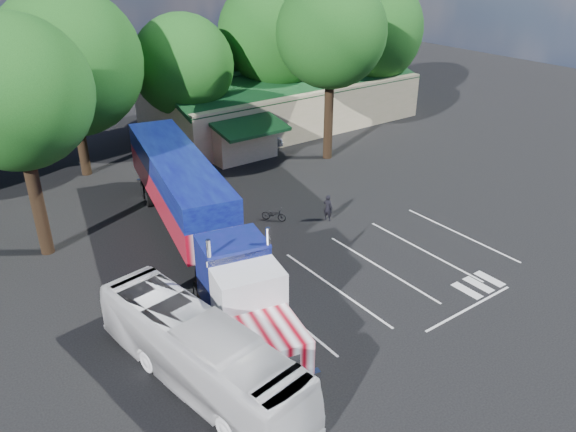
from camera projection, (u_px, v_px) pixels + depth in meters
ground at (267, 241)px, 32.10m from camera, size 120.00×120.00×0.00m
event_hall at (282, 101)px, 51.27m from camera, size 24.20×14.12×5.55m
tree_row_c at (68, 63)px, 37.65m from camera, size 10.00×10.00×13.05m
tree_row_d at (183, 66)px, 43.98m from camera, size 8.00×8.00×10.60m
tree_row_e at (273, 35)px, 48.41m from camera, size 9.60×9.60×12.90m
tree_row_f at (368, 30)px, 52.94m from camera, size 10.40×10.40×13.00m
tree_near_left at (14, 94)px, 27.01m from camera, size 7.60×7.60×12.65m
tree_near_right at (331, 33)px, 40.12m from camera, size 8.00×8.00×13.50m
semi_truck at (192, 206)px, 29.92m from camera, size 7.55×22.91×4.78m
woman at (328, 208)px, 34.09m from camera, size 0.58×0.71×1.68m
bicycle at (274, 214)px, 34.23m from camera, size 1.39×1.56×0.82m
tour_bus at (200, 352)px, 21.20m from camera, size 4.15×10.81×2.94m
silver_sedan at (254, 138)px, 46.24m from camera, size 4.83×3.62×1.52m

